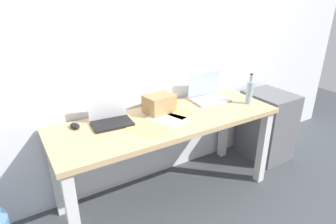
# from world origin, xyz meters

# --- Properties ---
(ground_plane) EXTENTS (8.00, 8.00, 0.00)m
(ground_plane) POSITION_xyz_m (0.00, 0.00, 0.00)
(ground_plane) COLOR #42474C
(back_wall) EXTENTS (5.20, 0.08, 2.60)m
(back_wall) POSITION_xyz_m (0.00, 0.38, 1.30)
(back_wall) COLOR white
(back_wall) RESTS_ON ground
(desk) EXTENTS (1.83, 0.65, 0.75)m
(desk) POSITION_xyz_m (0.00, 0.00, 0.64)
(desk) COLOR tan
(desk) RESTS_ON ground
(laptop_left) EXTENTS (0.31, 0.23, 0.22)m
(laptop_left) POSITION_xyz_m (-0.42, 0.14, 0.80)
(laptop_left) COLOR black
(laptop_left) RESTS_ON desk
(laptop_right) EXTENTS (0.34, 0.26, 0.24)m
(laptop_right) POSITION_xyz_m (0.53, 0.16, 0.80)
(laptop_right) COLOR silver
(laptop_right) RESTS_ON desk
(beer_bottle) EXTENTS (0.06, 0.06, 0.27)m
(beer_bottle) POSITION_xyz_m (0.77, -0.10, 0.86)
(beer_bottle) COLOR #99B7C1
(beer_bottle) RESTS_ON desk
(computer_mouse) EXTENTS (0.08, 0.11, 0.03)m
(computer_mouse) POSITION_xyz_m (-0.67, 0.20, 0.77)
(computer_mouse) COLOR black
(computer_mouse) RESTS_ON desk
(cardboard_box) EXTENTS (0.25, 0.21, 0.15)m
(cardboard_box) POSITION_xyz_m (0.00, 0.14, 0.82)
(cardboard_box) COLOR tan
(cardboard_box) RESTS_ON desk
(paper_sheet_center) EXTENTS (0.32, 0.36, 0.00)m
(paper_sheet_center) POSITION_xyz_m (-0.01, -0.02, 0.75)
(paper_sheet_center) COLOR white
(paper_sheet_center) RESTS_ON desk
(paper_sheet_near_back) EXTENTS (0.29, 0.34, 0.00)m
(paper_sheet_near_back) POSITION_xyz_m (0.13, 0.08, 0.75)
(paper_sheet_near_back) COLOR #F4E06B
(paper_sheet_near_back) RESTS_ON desk
(paper_yellow_folder) EXTENTS (0.31, 0.35, 0.00)m
(paper_yellow_folder) POSITION_xyz_m (-0.22, -0.10, 0.75)
(paper_yellow_folder) COLOR #F4E06B
(paper_yellow_folder) RESTS_ON desk
(filing_cabinet) EXTENTS (0.40, 0.48, 0.71)m
(filing_cabinet) POSITION_xyz_m (1.25, 0.03, 0.36)
(filing_cabinet) COLOR slate
(filing_cabinet) RESTS_ON ground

